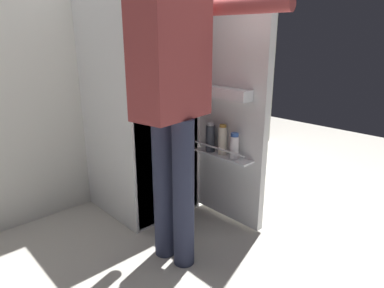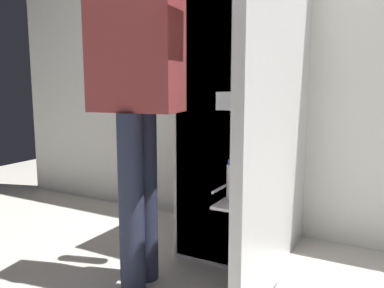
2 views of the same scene
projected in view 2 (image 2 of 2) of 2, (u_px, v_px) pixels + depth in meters
ground_plane at (198, 287)px, 1.97m from camera, size 6.85×6.85×0.00m
kitchen_wall at (267, 36)px, 2.60m from camera, size 4.40×0.10×2.60m
refrigerator at (245, 115)px, 2.30m from camera, size 0.64×1.22×1.63m
person at (138, 73)px, 1.84m from camera, size 0.62×0.69×1.73m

